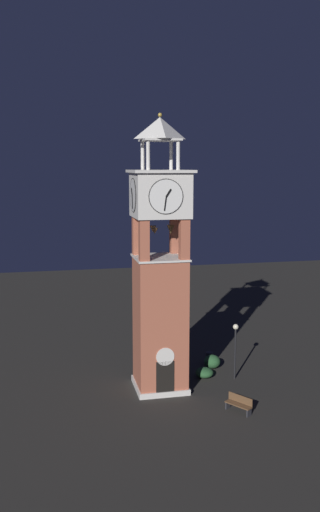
{
  "coord_description": "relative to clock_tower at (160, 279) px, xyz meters",
  "views": [
    {
      "loc": [
        -6.7,
        -31.29,
        13.73
      ],
      "look_at": [
        0.0,
        0.0,
        8.35
      ],
      "focal_mm": 37.99,
      "sensor_mm": 36.0,
      "label": 1
    }
  ],
  "objects": [
    {
      "name": "shrub_near_entry",
      "position": [
        4.19,
        2.49,
        -6.48
      ],
      "size": [
        1.11,
        1.11,
        0.92
      ],
      "primitive_type": "ellipsoid",
      "color": "#28562D",
      "rests_on": "ground"
    },
    {
      "name": "trash_bin",
      "position": [
        4.27,
        3.42,
        -6.54
      ],
      "size": [
        0.52,
        0.52,
        0.8
      ],
      "primitive_type": "cylinder",
      "color": "#2D2D33",
      "rests_on": "ground"
    },
    {
      "name": "lamp_post",
      "position": [
        5.05,
        0.39,
        -4.37
      ],
      "size": [
        0.36,
        0.36,
        3.68
      ],
      "color": "black",
      "rests_on": "ground"
    },
    {
      "name": "ground",
      "position": [
        -0.0,
        0.0,
        -6.94
      ],
      "size": [
        80.0,
        80.0,
        0.0
      ],
      "primitive_type": "plane",
      "color": "#2A2925"
    },
    {
      "name": "park_bench",
      "position": [
        3.64,
        -4.25,
        -6.46
      ],
      "size": [
        1.27,
        1.57,
        0.95
      ],
      "color": "brown",
      "rests_on": "ground"
    },
    {
      "name": "shrub_left_of_tower",
      "position": [
        3.19,
        1.0,
        -6.62
      ],
      "size": [
        1.16,
        1.16,
        0.65
      ],
      "primitive_type": "ellipsoid",
      "color": "#28562D",
      "rests_on": "ground"
    },
    {
      "name": "clock_tower",
      "position": [
        0.0,
        0.0,
        0.0
      ],
      "size": [
        3.54,
        3.54,
        16.71
      ],
      "color": "#AD5B42",
      "rests_on": "ground"
    }
  ]
}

